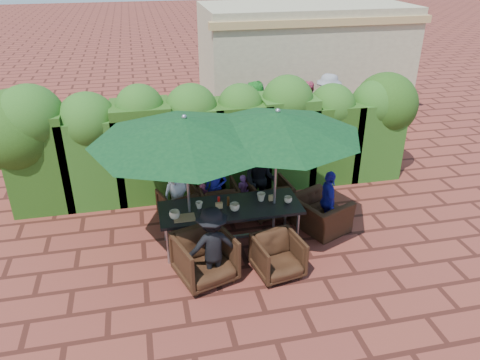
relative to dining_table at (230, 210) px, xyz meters
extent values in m
plane|color=maroon|center=(0.15, -0.17, -0.68)|extent=(80.00, 80.00, 0.00)
cube|color=black|center=(0.00, 0.00, 0.05)|extent=(2.43, 0.90, 0.05)
cube|color=gray|center=(0.00, 0.00, -0.56)|extent=(2.23, 0.05, 0.05)
cylinder|color=gray|center=(-1.12, -0.35, -0.33)|extent=(0.05, 0.05, 0.70)
cylinder|color=gray|center=(-1.12, 0.35, -0.33)|extent=(0.05, 0.05, 0.70)
cylinder|color=gray|center=(1.12, -0.35, -0.33)|extent=(0.05, 0.05, 0.70)
cylinder|color=gray|center=(1.12, 0.35, -0.33)|extent=(0.05, 0.05, 0.70)
cylinder|color=gray|center=(-0.70, -0.02, -0.66)|extent=(0.44, 0.44, 0.03)
cylinder|color=gray|center=(-0.70, -0.02, 0.52)|extent=(0.04, 0.04, 2.40)
cone|color=black|center=(-0.70, -0.02, 1.54)|extent=(3.01, 3.01, 0.38)
sphere|color=gray|center=(-0.70, -0.02, 1.74)|extent=(0.08, 0.08, 0.08)
cylinder|color=gray|center=(0.77, -0.04, -0.66)|extent=(0.44, 0.44, 0.03)
cylinder|color=gray|center=(0.77, -0.04, 0.52)|extent=(0.04, 0.04, 2.40)
cone|color=black|center=(0.77, -0.04, 1.54)|extent=(2.79, 2.79, 0.38)
sphere|color=gray|center=(0.77, -0.04, 1.74)|extent=(0.08, 0.08, 0.08)
imported|color=black|center=(-0.78, 0.93, -0.31)|extent=(0.88, 0.86, 0.73)
imported|color=black|center=(-0.05, 1.00, -0.30)|extent=(0.76, 0.71, 0.75)
imported|color=black|center=(0.93, 0.84, -0.29)|extent=(0.83, 0.79, 0.77)
imported|color=black|center=(-0.58, -0.86, -0.24)|extent=(1.04, 1.01, 0.86)
imported|color=black|center=(0.57, -0.99, -0.31)|extent=(0.82, 0.78, 0.73)
imported|color=black|center=(1.70, 0.11, -0.26)|extent=(0.96, 1.13, 0.84)
imported|color=white|center=(-0.82, 1.01, -0.11)|extent=(0.64, 0.51, 1.14)
imported|color=#1D1C9B|center=(-0.08, 1.01, -0.09)|extent=(0.52, 0.48, 1.18)
imported|color=black|center=(0.78, 0.98, 0.00)|extent=(0.76, 0.63, 1.36)
imported|color=black|center=(-0.47, -0.95, -0.02)|extent=(0.86, 0.44, 1.31)
imported|color=#1D1C9B|center=(1.83, 0.10, -0.09)|extent=(0.44, 0.73, 1.17)
imported|color=#C54567|center=(-0.33, 0.98, -0.31)|extent=(0.27, 0.23, 0.73)
imported|color=#A053B5|center=(0.47, 1.05, -0.29)|extent=(0.30, 0.25, 0.78)
imported|color=green|center=(1.46, 4.09, 0.22)|extent=(1.65, 1.56, 1.79)
imported|color=#C54567|center=(2.86, 4.29, 0.14)|extent=(0.91, 0.73, 1.64)
imported|color=gray|center=(3.44, 4.22, 0.23)|extent=(1.21, 1.18, 1.81)
imported|color=beige|center=(-0.96, -0.18, 0.14)|extent=(0.18, 0.18, 0.14)
imported|color=beige|center=(-0.52, 0.07, 0.13)|extent=(0.12, 0.12, 0.12)
imported|color=beige|center=(0.05, -0.14, 0.14)|extent=(0.17, 0.17, 0.13)
imported|color=beige|center=(0.57, 0.09, 0.15)|extent=(0.15, 0.15, 0.14)
imported|color=beige|center=(1.00, -0.08, 0.13)|extent=(0.14, 0.14, 0.11)
cylinder|color=#B20C0A|center=(-0.18, 0.08, 0.16)|extent=(0.04, 0.04, 0.17)
cylinder|color=#4C230C|center=(-0.03, 0.05, 0.16)|extent=(0.04, 0.04, 0.17)
cube|color=olive|center=(-0.81, -0.21, 0.08)|extent=(0.35, 0.25, 0.02)
cube|color=tan|center=(-0.20, 0.00, 0.12)|extent=(0.12, 0.06, 0.10)
cube|color=tan|center=(0.76, 0.06, 0.12)|extent=(0.12, 0.06, 0.10)
cube|color=#1C3B10|center=(-3.35, 2.13, 0.31)|extent=(1.15, 0.95, 1.98)
sphere|color=#1C3B10|center=(-3.35, 2.13, 1.20)|extent=(1.25, 1.25, 1.25)
cube|color=#1C3B10|center=(-2.35, 2.13, 0.24)|extent=(1.15, 0.95, 1.82)
sphere|color=#1C3B10|center=(-2.35, 2.13, 1.05)|extent=(1.14, 1.14, 1.14)
cube|color=#1C3B10|center=(-1.35, 2.13, 0.33)|extent=(1.15, 0.95, 2.01)
sphere|color=#1C3B10|center=(-1.35, 2.13, 1.24)|extent=(0.95, 0.95, 0.95)
cube|color=#1C3B10|center=(-0.35, 2.13, 0.28)|extent=(1.15, 0.95, 1.91)
sphere|color=#1C3B10|center=(-0.35, 2.13, 1.14)|extent=(1.05, 1.05, 1.05)
cube|color=#1C3B10|center=(0.65, 2.13, 0.28)|extent=(1.15, 0.95, 1.92)
sphere|color=#1C3B10|center=(0.65, 2.13, 1.14)|extent=(0.93, 0.93, 0.93)
cube|color=#1C3B10|center=(1.65, 2.13, 0.31)|extent=(1.15, 0.95, 1.96)
sphere|color=#1C3B10|center=(1.65, 2.13, 1.19)|extent=(1.07, 1.07, 1.07)
cube|color=#1C3B10|center=(2.65, 2.13, 0.21)|extent=(1.15, 0.95, 1.76)
sphere|color=#1C3B10|center=(2.65, 2.13, 0.99)|extent=(1.00, 1.00, 1.00)
cube|color=#1C3B10|center=(3.65, 2.13, 0.20)|extent=(1.15, 0.95, 1.75)
sphere|color=#1C3B10|center=(3.65, 2.13, 0.98)|extent=(1.06, 1.06, 1.06)
sphere|color=#1C3B10|center=(-3.65, 2.23, 0.92)|extent=(1.60, 1.60, 1.60)
sphere|color=#1C3B10|center=(3.95, 2.23, 0.92)|extent=(1.40, 1.40, 1.40)
cube|color=#C2B890|center=(3.65, 6.83, 0.92)|extent=(6.00, 3.00, 3.20)
cube|color=tan|center=(3.65, 5.38, 2.22)|extent=(6.20, 0.25, 0.20)
camera|label=1|loc=(-1.33, -6.79, 4.10)|focal=35.00mm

